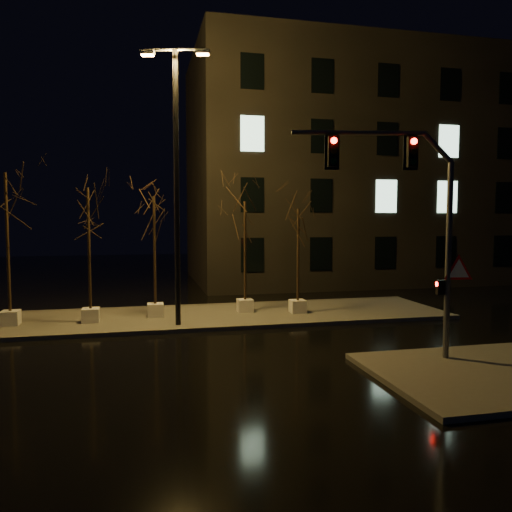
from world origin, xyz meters
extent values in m
plane|color=black|center=(0.00, 0.00, 0.00)|extent=(90.00, 90.00, 0.00)
cube|color=#4E4B46|center=(0.00, 6.00, 0.07)|extent=(22.00, 5.00, 0.15)
cube|color=#4E4B46|center=(7.50, -3.50, 0.07)|extent=(7.00, 5.00, 0.15)
cube|color=black|center=(14.00, 18.00, 7.50)|extent=(25.00, 12.00, 15.00)
cube|color=silver|center=(-6.88, 5.62, 0.43)|extent=(0.65, 0.65, 0.55)
cylinder|color=black|center=(-6.88, 5.62, 3.32)|extent=(0.11, 0.11, 5.23)
cube|color=silver|center=(-3.94, 5.48, 0.43)|extent=(0.65, 0.65, 0.55)
cylinder|color=black|center=(-3.94, 5.48, 3.05)|extent=(0.11, 0.11, 4.70)
cube|color=silver|center=(-1.43, 6.04, 0.43)|extent=(0.65, 0.65, 0.55)
cylinder|color=black|center=(-1.43, 6.04, 2.91)|extent=(0.11, 0.11, 4.42)
cube|color=silver|center=(2.40, 6.26, 0.43)|extent=(0.65, 0.65, 0.55)
cylinder|color=black|center=(2.40, 6.26, 2.82)|extent=(0.11, 0.11, 4.24)
cube|color=silver|center=(4.58, 5.56, 0.43)|extent=(0.65, 0.65, 0.55)
cylinder|color=black|center=(4.58, 5.56, 2.67)|extent=(0.11, 0.11, 3.93)
cylinder|color=#55575C|center=(6.67, -2.08, 2.98)|extent=(0.17, 0.17, 5.66)
cylinder|color=#55575C|center=(4.03, -1.62, 6.60)|extent=(3.74, 0.77, 0.13)
cube|color=black|center=(5.55, -1.89, 6.08)|extent=(0.31, 0.25, 0.85)
cube|color=black|center=(3.32, -1.50, 6.08)|extent=(0.31, 0.25, 0.85)
cube|color=black|center=(6.46, -2.04, 2.23)|extent=(0.23, 0.20, 0.42)
cone|color=red|center=(6.94, -2.17, 2.70)|extent=(0.97, 0.19, 0.98)
sphere|color=#FF0C07|center=(6.67, -2.08, 6.37)|extent=(0.17, 0.17, 0.17)
cylinder|color=black|center=(-0.63, 4.25, 5.29)|extent=(0.21, 0.21, 10.27)
cylinder|color=black|center=(-0.63, 4.25, 10.42)|extent=(2.21, 0.69, 0.10)
cube|color=orange|center=(-1.62, 4.52, 10.27)|extent=(0.57, 0.41, 0.21)
cube|color=orange|center=(0.36, 3.98, 10.27)|extent=(0.57, 0.41, 0.21)
camera|label=1|loc=(-1.94, -14.79, 4.21)|focal=35.00mm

